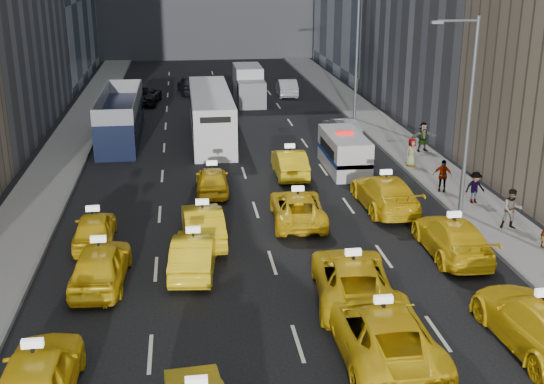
{
  "coord_description": "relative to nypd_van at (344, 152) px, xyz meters",
  "views": [
    {
      "loc": [
        -3.21,
        -16.12,
        11.19
      ],
      "look_at": [
        0.34,
        10.67,
        2.0
      ],
      "focal_mm": 45.0,
      "sensor_mm": 36.0,
      "label": 1
    }
  ],
  "objects": [
    {
      "name": "box_truck",
      "position": [
        -3.37,
        19.98,
        0.43
      ],
      "size": [
        3.05,
        6.63,
        2.92
      ],
      "rotation": [
        0.0,
        0.0,
        -0.14
      ],
      "color": "silver",
      "rests_on": "ground"
    },
    {
      "name": "streetlight_near",
      "position": [
        3.54,
        -7.87,
        3.91
      ],
      "size": [
        2.15,
        0.22,
        9.0
      ],
      "color": "#595B60",
      "rests_on": "ground"
    },
    {
      "name": "city_bus",
      "position": [
        -7.05,
        8.27,
        0.55
      ],
      "size": [
        3.77,
        12.33,
        3.14
      ],
      "rotation": [
        0.0,
        0.0,
        0.1
      ],
      "color": "silver",
      "rests_on": "ground"
    },
    {
      "name": "ground",
      "position": [
        -5.65,
        -19.87,
        -1.01
      ],
      "size": [
        160.0,
        160.0,
        0.0
      ],
      "primitive_type": "plane",
      "color": "black",
      "rests_on": "ground"
    },
    {
      "name": "sidewalk_east",
      "position": [
        4.85,
        5.13,
        -0.93
      ],
      "size": [
        3.0,
        90.0,
        0.15
      ],
      "primitive_type": "cube",
      "color": "gray",
      "rests_on": "ground"
    },
    {
      "name": "taxi_7",
      "position": [
        1.55,
        -19.07,
        -0.18
      ],
      "size": [
        2.57,
        5.79,
        1.65
      ],
      "primitive_type": "imported",
      "rotation": [
        0.0,
        0.0,
        3.19
      ],
      "color": "yellow",
      "rests_on": "ground"
    },
    {
      "name": "misc_car_3",
      "position": [
        -8.17,
        24.57,
        -0.21
      ],
      "size": [
        2.42,
        4.87,
        1.6
      ],
      "primitive_type": "imported",
      "rotation": [
        0.0,
        0.0,
        3.26
      ],
      "color": "black",
      "rests_on": "ground"
    },
    {
      "name": "taxi_16",
      "position": [
        -7.55,
        -3.11,
        -0.32
      ],
      "size": [
        1.72,
        4.06,
        1.37
      ],
      "primitive_type": "imported",
      "rotation": [
        0.0,
        0.0,
        3.11
      ],
      "color": "yellow",
      "rests_on": "ground"
    },
    {
      "name": "misc_car_1",
      "position": [
        -11.93,
        20.49,
        -0.32
      ],
      "size": [
        2.83,
        5.15,
        1.37
      ],
      "primitive_type": "imported",
      "rotation": [
        0.0,
        0.0,
        3.02
      ],
      "color": "black",
      "rests_on": "ground"
    },
    {
      "name": "curb_east",
      "position": [
        3.4,
        5.13,
        -0.92
      ],
      "size": [
        0.15,
        90.0,
        0.18
      ],
      "primitive_type": "cube",
      "color": "slate",
      "rests_on": "ground"
    },
    {
      "name": "streetlight_far",
      "position": [
        3.54,
        12.13,
        3.91
      ],
      "size": [
        2.15,
        0.22,
        9.0
      ],
      "color": "#595B60",
      "rests_on": "ground"
    },
    {
      "name": "misc_car_0",
      "position": [
        1.55,
        7.21,
        -0.33
      ],
      "size": [
        1.96,
        4.23,
        1.34
      ],
      "primitive_type": "imported",
      "rotation": [
        0.0,
        0.0,
        3.28
      ],
      "color": "#95979C",
      "rests_on": "ground"
    },
    {
      "name": "taxi_11",
      "position": [
        1.58,
        -12.04,
        -0.26
      ],
      "size": [
        2.27,
        5.23,
        1.5
      ],
      "primitive_type": "imported",
      "rotation": [
        0.0,
        0.0,
        3.11
      ],
      "color": "yellow",
      "rests_on": "ground"
    },
    {
      "name": "curb_west",
      "position": [
        -14.7,
        5.13,
        -0.92
      ],
      "size": [
        0.15,
        90.0,
        0.18
      ],
      "primitive_type": "cube",
      "color": "slate",
      "rests_on": "ground"
    },
    {
      "name": "pedestrian_5",
      "position": [
        5.55,
        2.71,
        0.04
      ],
      "size": [
        1.71,
        0.66,
        1.79
      ],
      "primitive_type": "imported",
      "rotation": [
        0.0,
        0.0,
        0.11
      ],
      "color": "gray",
      "rests_on": "sidewalk_east"
    },
    {
      "name": "taxi_15",
      "position": [
        0.45,
        -6.48,
        -0.21
      ],
      "size": [
        2.33,
        5.53,
        1.59
      ],
      "primitive_type": "imported",
      "rotation": [
        0.0,
        0.0,
        3.16
      ],
      "color": "yellow",
      "rests_on": "ground"
    },
    {
      "name": "double_decker",
      "position": [
        -12.92,
        8.53,
        0.51
      ],
      "size": [
        3.31,
        10.74,
        3.07
      ],
      "rotation": [
        0.0,
        0.0,
        0.09
      ],
      "color": "black",
      "rests_on": "ground"
    },
    {
      "name": "taxi_12",
      "position": [
        -12.7,
        -9.12,
        -0.32
      ],
      "size": [
        1.7,
        4.06,
        1.37
      ],
      "primitive_type": "imported",
      "rotation": [
        0.0,
        0.0,
        3.16
      ],
      "color": "yellow",
      "rests_on": "ground"
    },
    {
      "name": "misc_car_4",
      "position": [
        0.19,
        22.44,
        -0.27
      ],
      "size": [
        1.74,
        4.55,
        1.48
      ],
      "primitive_type": "imported",
      "rotation": [
        0.0,
        0.0,
        3.1
      ],
      "color": "#9C9EA4",
      "rests_on": "ground"
    },
    {
      "name": "taxi_14",
      "position": [
        -3.94,
        -7.66,
        -0.32
      ],
      "size": [
        2.55,
        5.03,
        1.36
      ],
      "primitive_type": "imported",
      "rotation": [
        0.0,
        0.0,
        3.08
      ],
      "color": "yellow",
      "rests_on": "ground"
    },
    {
      "name": "sidewalk_west",
      "position": [
        -16.15,
        5.13,
        -0.93
      ],
      "size": [
        3.0,
        90.0,
        0.15
      ],
      "primitive_type": "cube",
      "color": "gray",
      "rests_on": "ground"
    },
    {
      "name": "pedestrian_1",
      "position": [
        5.03,
        -10.05,
        0.04
      ],
      "size": [
        0.95,
        0.66,
        1.79
      ],
      "primitive_type": "imported",
      "rotation": [
        0.0,
        0.0,
        -0.23
      ],
      "color": "gray",
      "rests_on": "sidewalk_east"
    },
    {
      "name": "taxi_9",
      "position": [
        -8.68,
        -12.2,
        -0.28
      ],
      "size": [
        2.0,
        4.55,
        1.45
      ],
      "primitive_type": "imported",
      "rotation": [
        0.0,
        0.0,
        3.04
      ],
      "color": "yellow",
      "rests_on": "ground"
    },
    {
      "name": "taxi_4",
      "position": [
        -12.95,
        -20.0,
        -0.18
      ],
      "size": [
        2.04,
        4.88,
        1.65
      ],
      "primitive_type": "imported",
      "rotation": [
        0.0,
        0.0,
        3.12
      ],
      "color": "yellow",
      "rests_on": "ground"
    },
    {
      "name": "pedestrian_3",
      "position": [
        3.93,
        -4.78,
        -0.04
      ],
      "size": [
        1.05,
        0.79,
        1.63
      ],
      "primitive_type": "imported",
      "rotation": [
        0.0,
        0.0,
        -0.42
      ],
      "color": "gray",
      "rests_on": "sidewalk_east"
    },
    {
      "name": "taxi_10",
      "position": [
        -3.29,
        -15.18,
        -0.24
      ],
      "size": [
        3.14,
        5.76,
        1.53
      ],
      "primitive_type": "imported",
      "rotation": [
        0.0,
        0.0,
        3.03
      ],
      "color": "yellow",
      "rests_on": "ground"
    },
    {
      "name": "nypd_van",
      "position": [
        0.0,
        0.0,
        0.0
      ],
      "size": [
        2.68,
        5.4,
        2.22
      ],
      "rotation": [
        0.0,
        0.0,
        -0.13
      ],
      "color": "silver",
      "rests_on": "ground"
    },
    {
      "name": "pedestrian_2",
      "position": [
        4.83,
        -6.68,
        -0.08
      ],
      "size": [
        1.04,
        0.5,
        1.55
      ],
      "primitive_type": "imported",
      "rotation": [
        0.0,
        0.0,
        0.09
      ],
      "color": "gray",
      "rests_on": "sidewalk_east"
    },
    {
      "name": "taxi_17",
      "position": [
        -3.21,
        -0.77,
        -0.26
      ],
      "size": [
        1.61,
        4.51,
        1.48
      ],
      "primitive_type": "imported",
      "rotation": [
        0.0,
        0.0,
        3.13
      ],
      "color": "yellow",
      "rests_on": "ground"
    },
    {
      "name": "taxi_8",
      "position": [
        -12.06,
        -12.93,
        -0.22
      ],
      "size": [
        2.08,
        4.68,
        1.57
      ],
      "primitive_type": "imported",
      "rotation": [
        0.0,
        0.0,
        3.09
      ],
      "color": "yellow",
      "rests_on": "ground"
    },
    {
      "name": "pedestrian_4",
      "position": [
        3.84,
        -0.23,
        -0.06
      ],
      "size": [
        0.88,
        0.67,
        1.6
      ],
      "primitive_type": "imported",
      "rotation": [
        0.0,
        0.0,
        0.36
      ],
      "color": "gray",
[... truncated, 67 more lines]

